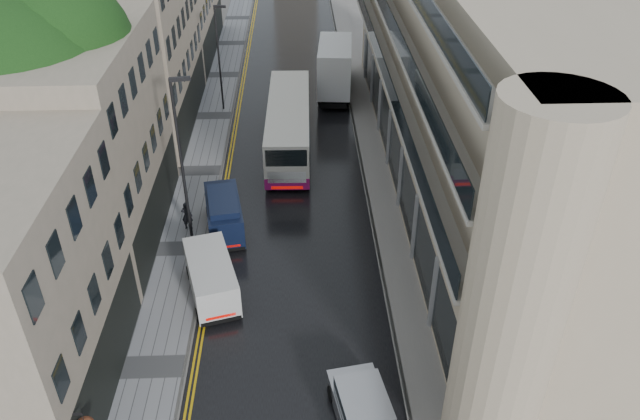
{
  "coord_description": "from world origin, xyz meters",
  "views": [
    {
      "loc": [
        0.44,
        -7.65,
        20.31
      ],
      "look_at": [
        1.44,
        18.0,
        3.19
      ],
      "focal_mm": 35.0,
      "sensor_mm": 36.0,
      "label": 1
    }
  ],
  "objects_px": {
    "pedestrian": "(187,216)",
    "cream_bus": "(268,150)",
    "tree_far": "(105,51)",
    "white_van": "(198,304)",
    "navy_van": "(210,231)",
    "lamp_post_far": "(219,60)",
    "white_lorry": "(319,77)",
    "lamp_post_near": "(182,163)",
    "tree_near": "(29,128)"
  },
  "relations": [
    {
      "from": "tree_near",
      "to": "lamp_post_near",
      "type": "xyz_separation_m",
      "value": [
        6.97,
        0.36,
        -2.27
      ]
    },
    {
      "from": "tree_near",
      "to": "cream_bus",
      "type": "bearing_deg",
      "value": 33.34
    },
    {
      "from": "tree_near",
      "to": "white_lorry",
      "type": "height_order",
      "value": "tree_near"
    },
    {
      "from": "navy_van",
      "to": "pedestrian",
      "type": "xyz_separation_m",
      "value": [
        -1.49,
        1.77,
        -0.2
      ]
    },
    {
      "from": "tree_far",
      "to": "pedestrian",
      "type": "height_order",
      "value": "tree_far"
    },
    {
      "from": "cream_bus",
      "to": "navy_van",
      "type": "distance_m",
      "value": 8.46
    },
    {
      "from": "tree_near",
      "to": "tree_far",
      "type": "relative_size",
      "value": 1.11
    },
    {
      "from": "tree_far",
      "to": "lamp_post_far",
      "type": "height_order",
      "value": "tree_far"
    },
    {
      "from": "lamp_post_far",
      "to": "tree_far",
      "type": "bearing_deg",
      "value": -141.49
    },
    {
      "from": "white_lorry",
      "to": "lamp_post_far",
      "type": "xyz_separation_m",
      "value": [
        -7.46,
        -1.0,
        1.83
      ]
    },
    {
      "from": "cream_bus",
      "to": "lamp_post_near",
      "type": "height_order",
      "value": "lamp_post_near"
    },
    {
      "from": "white_van",
      "to": "lamp_post_near",
      "type": "bearing_deg",
      "value": 84.98
    },
    {
      "from": "lamp_post_near",
      "to": "lamp_post_far",
      "type": "xyz_separation_m",
      "value": [
        0.25,
        16.68,
        -0.62
      ]
    },
    {
      "from": "pedestrian",
      "to": "lamp_post_near",
      "type": "xyz_separation_m",
      "value": [
        0.25,
        -0.68,
        3.69
      ]
    },
    {
      "from": "white_lorry",
      "to": "lamp_post_far",
      "type": "height_order",
      "value": "lamp_post_far"
    },
    {
      "from": "cream_bus",
      "to": "white_van",
      "type": "relative_size",
      "value": 2.61
    },
    {
      "from": "white_lorry",
      "to": "navy_van",
      "type": "xyz_separation_m",
      "value": [
        -6.48,
        -18.77,
        -1.03
      ]
    },
    {
      "from": "navy_van",
      "to": "pedestrian",
      "type": "height_order",
      "value": "navy_van"
    },
    {
      "from": "tree_near",
      "to": "pedestrian",
      "type": "distance_m",
      "value": 9.04
    },
    {
      "from": "cream_bus",
      "to": "pedestrian",
      "type": "bearing_deg",
      "value": -123.52
    },
    {
      "from": "tree_far",
      "to": "white_van",
      "type": "relative_size",
      "value": 2.71
    },
    {
      "from": "white_van",
      "to": "pedestrian",
      "type": "xyz_separation_m",
      "value": [
        -1.49,
        7.3,
        -0.08
      ]
    },
    {
      "from": "white_van",
      "to": "pedestrian",
      "type": "distance_m",
      "value": 7.45
    },
    {
      "from": "white_lorry",
      "to": "tree_far",
      "type": "bearing_deg",
      "value": -155.83
    },
    {
      "from": "white_lorry",
      "to": "tree_near",
      "type": "bearing_deg",
      "value": -124.27
    },
    {
      "from": "pedestrian",
      "to": "cream_bus",
      "type": "bearing_deg",
      "value": -115.18
    },
    {
      "from": "navy_van",
      "to": "lamp_post_far",
      "type": "bearing_deg",
      "value": 83.48
    },
    {
      "from": "lamp_post_far",
      "to": "pedestrian",
      "type": "bearing_deg",
      "value": -83.56
    },
    {
      "from": "white_van",
      "to": "navy_van",
      "type": "xyz_separation_m",
      "value": [
        0.0,
        5.53,
        0.12
      ]
    },
    {
      "from": "pedestrian",
      "to": "lamp_post_far",
      "type": "height_order",
      "value": "lamp_post_far"
    },
    {
      "from": "white_van",
      "to": "lamp_post_near",
      "type": "height_order",
      "value": "lamp_post_near"
    },
    {
      "from": "cream_bus",
      "to": "white_van",
      "type": "xyz_separation_m",
      "value": [
        -2.8,
        -13.5,
        -0.6
      ]
    },
    {
      "from": "navy_van",
      "to": "lamp_post_near",
      "type": "distance_m",
      "value": 3.86
    },
    {
      "from": "lamp_post_near",
      "to": "lamp_post_far",
      "type": "height_order",
      "value": "lamp_post_near"
    },
    {
      "from": "navy_van",
      "to": "tree_far",
      "type": "bearing_deg",
      "value": 110.23
    },
    {
      "from": "tree_far",
      "to": "navy_van",
      "type": "distance_m",
      "value": 16.63
    },
    {
      "from": "tree_near",
      "to": "cream_bus",
      "type": "relative_size",
      "value": 1.16
    },
    {
      "from": "tree_near",
      "to": "cream_bus",
      "type": "height_order",
      "value": "tree_near"
    },
    {
      "from": "white_lorry",
      "to": "lamp_post_far",
      "type": "distance_m",
      "value": 7.75
    },
    {
      "from": "tree_far",
      "to": "cream_bus",
      "type": "xyz_separation_m",
      "value": [
        10.7,
        -5.76,
        -4.57
      ]
    },
    {
      "from": "tree_far",
      "to": "pedestrian",
      "type": "distance_m",
      "value": 14.55
    },
    {
      "from": "tree_far",
      "to": "cream_bus",
      "type": "bearing_deg",
      "value": -28.31
    },
    {
      "from": "tree_near",
      "to": "white_van",
      "type": "height_order",
      "value": "tree_near"
    },
    {
      "from": "pedestrian",
      "to": "tree_far",
      "type": "bearing_deg",
      "value": -52.33
    },
    {
      "from": "tree_far",
      "to": "lamp_post_near",
      "type": "xyz_separation_m",
      "value": [
        6.67,
        -12.64,
        -1.56
      ]
    },
    {
      "from": "white_van",
      "to": "navy_van",
      "type": "bearing_deg",
      "value": 74.43
    },
    {
      "from": "tree_near",
      "to": "pedestrian",
      "type": "relative_size",
      "value": 8.08
    },
    {
      "from": "pedestrian",
      "to": "navy_van",
      "type": "bearing_deg",
      "value": 139.53
    },
    {
      "from": "tree_near",
      "to": "cream_bus",
      "type": "xyz_separation_m",
      "value": [
        11.0,
        7.24,
        -5.29
      ]
    },
    {
      "from": "lamp_post_near",
      "to": "tree_far",
      "type": "bearing_deg",
      "value": 108.5
    }
  ]
}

